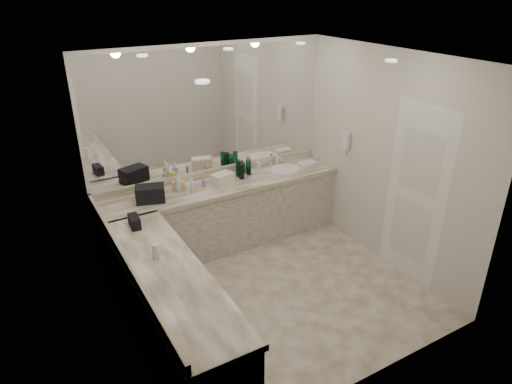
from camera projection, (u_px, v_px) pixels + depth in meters
floor at (271, 291)px, 5.26m from camera, size 3.20×3.20×0.00m
ceiling at (275, 60)px, 4.16m from camera, size 3.20×3.20×0.00m
wall_back at (212, 147)px, 5.89m from camera, size 3.20×0.02×2.60m
wall_left at (118, 227)px, 3.99m from camera, size 0.02×3.00×2.60m
wall_right at (387, 161)px, 5.44m from camera, size 0.02×3.00×2.60m
vanity_back_base at (224, 217)px, 6.03m from camera, size 3.20×0.60×0.84m
vanity_back_top at (223, 186)px, 5.83m from camera, size 3.20×0.64×0.06m
vanity_left_base at (171, 315)px, 4.26m from camera, size 0.60×2.40×0.84m
vanity_left_top at (168, 275)px, 4.07m from camera, size 0.64×2.42×0.06m
backsplash_back at (213, 172)px, 6.02m from camera, size 3.20×0.04×0.10m
backsplash_left at (125, 260)px, 4.14m from camera, size 0.04×3.00×0.10m
mirror_back at (210, 111)px, 5.68m from camera, size 3.12×0.01×1.55m
mirror_left at (112, 177)px, 3.79m from camera, size 0.01×2.92×1.55m
sink at (285, 170)px, 6.25m from camera, size 0.44×0.44×0.03m
faucet at (277, 160)px, 6.39m from camera, size 0.24×0.16×0.14m
wall_phone at (346, 141)px, 5.94m from camera, size 0.06×0.10×0.24m
door at (415, 196)px, 5.15m from camera, size 0.02×0.82×2.10m
black_toiletry_bag at (150, 194)px, 5.31m from camera, size 0.38×0.30×0.19m
black_bag_spill at (134, 222)px, 4.78m from camera, size 0.12×0.23×0.12m
cream_cosmetic_case at (222, 179)px, 5.76m from camera, size 0.30×0.23×0.15m
hand_towel at (307, 164)px, 6.39m from camera, size 0.25×0.17×0.04m
lotion_left at (156, 251)px, 4.23m from camera, size 0.07×0.07×0.16m
soap_bottle_a at (178, 182)px, 5.57m from camera, size 0.09×0.09×0.24m
soap_bottle_b at (191, 184)px, 5.60m from camera, size 0.10×0.10×0.17m
soap_bottle_c at (223, 177)px, 5.82m from camera, size 0.12×0.12×0.14m
green_bottle_0 at (243, 170)px, 5.97m from camera, size 0.07×0.07×0.19m
green_bottle_1 at (241, 168)px, 6.05m from camera, size 0.07×0.07×0.19m
green_bottle_2 at (238, 169)px, 5.99m from camera, size 0.07×0.07×0.21m
green_bottle_3 at (248, 167)px, 6.05m from camera, size 0.07×0.07×0.20m
green_bottle_4 at (242, 172)px, 5.92m from camera, size 0.07×0.07×0.19m
amenity_bottle_0 at (259, 166)px, 6.19m from camera, size 0.06×0.06×0.12m
amenity_bottle_1 at (244, 171)px, 6.05m from camera, size 0.05×0.05×0.12m
amenity_bottle_2 at (188, 189)px, 5.50m from camera, size 0.05×0.05×0.14m
amenity_bottle_3 at (249, 170)px, 6.11m from camera, size 0.06×0.06×0.09m
amenity_bottle_4 at (245, 176)px, 5.94m from camera, size 0.05×0.05×0.07m
amenity_bottle_5 at (183, 185)px, 5.67m from camera, size 0.06×0.06×0.09m
amenity_bottle_6 at (149, 197)px, 5.38m from camera, size 0.05×0.05×0.06m
amenity_bottle_7 at (174, 186)px, 5.61m from camera, size 0.06×0.06×0.12m
amenity_bottle_8 at (204, 183)px, 5.70m from camera, size 0.04×0.04×0.10m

